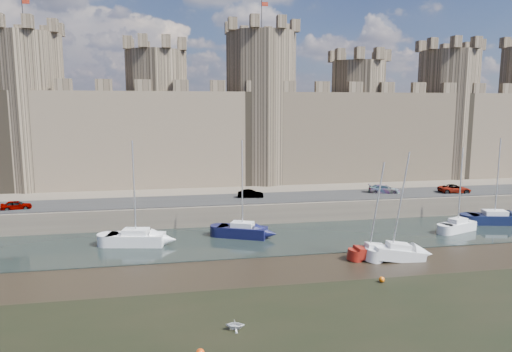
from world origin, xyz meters
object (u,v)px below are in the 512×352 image
at_px(car_2, 384,189).
at_px(sailboat_0, 136,238).
at_px(car_3, 455,189).
at_px(sailboat_3, 494,218).
at_px(sailboat_4, 375,252).
at_px(car_1, 251,194).
at_px(sailboat_1, 242,230).
at_px(sailboat_2, 458,225).
at_px(sailboat_5, 398,252).
at_px(car_0, 16,205).

xyz_separation_m(car_2, sailboat_0, (-32.46, -10.32, -2.27)).
xyz_separation_m(car_3, sailboat_3, (0.50, -7.56, -2.29)).
relative_size(sailboat_0, sailboat_4, 1.17).
height_order(car_1, sailboat_1, sailboat_1).
bearing_deg(sailboat_4, sailboat_2, 26.08).
bearing_deg(sailboat_2, sailboat_5, -165.35).
distance_m(car_0, car_3, 56.05).
distance_m(car_0, sailboat_2, 50.95).
relative_size(car_1, car_2, 0.80).
bearing_deg(sailboat_3, sailboat_2, -147.41).
bearing_deg(car_3, sailboat_3, -168.33).
bearing_deg(sailboat_3, car_0, -174.52).
relative_size(car_1, sailboat_4, 0.36).
relative_size(car_1, sailboat_2, 0.35).
relative_size(sailboat_3, sailboat_4, 1.13).
distance_m(car_0, car_1, 27.82).
bearing_deg(car_0, car_3, -98.06).
xyz_separation_m(car_2, sailboat_2, (3.57, -11.56, -2.32)).
bearing_deg(sailboat_5, sailboat_0, 163.71).
bearing_deg(sailboat_0, sailboat_3, 12.59).
bearing_deg(sailboat_1, car_2, 48.51).
distance_m(car_3, sailboat_4, 26.06).
bearing_deg(sailboat_0, sailboat_1, 15.79).
relative_size(car_2, sailboat_4, 0.45).
relative_size(sailboat_2, sailboat_5, 0.94).
height_order(car_3, sailboat_3, sailboat_3).
distance_m(sailboat_1, sailboat_3, 31.33).
bearing_deg(car_3, sailboat_4, 138.87).
distance_m(car_0, sailboat_5, 42.36).
height_order(car_2, sailboat_3, sailboat_3).
relative_size(sailboat_4, sailboat_5, 0.90).
distance_m(sailboat_2, sailboat_3, 7.00).
relative_size(car_3, sailboat_5, 0.42).
xyz_separation_m(car_1, car_3, (28.29, -1.66, 0.04)).
bearing_deg(car_0, car_2, -96.00).
relative_size(car_1, car_3, 0.78).
height_order(car_0, car_3, car_3).
xyz_separation_m(car_1, sailboat_4, (8.70, -18.69, -2.36)).
distance_m(car_1, sailboat_0, 17.41).
xyz_separation_m(car_0, sailboat_0, (13.93, -8.50, -2.22)).
xyz_separation_m(sailboat_1, sailboat_3, (31.33, 0.19, -0.03)).
height_order(sailboat_0, sailboat_1, sailboat_0).
bearing_deg(sailboat_0, car_2, 28.73).
bearing_deg(sailboat_4, sailboat_1, 138.77).
height_order(sailboat_1, sailboat_5, sailboat_1).
relative_size(car_3, sailboat_1, 0.40).
bearing_deg(sailboat_4, car_0, 153.50).
bearing_deg(sailboat_3, sailboat_4, -141.85).
relative_size(car_2, sailboat_1, 0.39).
relative_size(sailboat_2, sailboat_3, 0.92).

